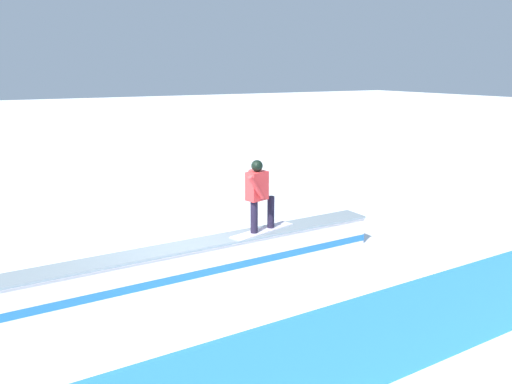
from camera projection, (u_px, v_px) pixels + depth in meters
The scene contains 4 objects.
ground_plane at pixel (195, 276), 9.23m from camera, with size 120.00×120.00×0.00m, color white.
grind_box at pixel (195, 262), 9.16m from camera, with size 7.74×0.79×0.63m.
snowboarder at pixel (259, 194), 9.55m from camera, with size 1.49×0.67×1.41m.
safety_fence at pixel (341, 355), 5.57m from camera, with size 10.20×0.06×1.24m, color #2E86DE.
Camera 1 is at (3.28, 8.03, 3.69)m, focal length 35.48 mm.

